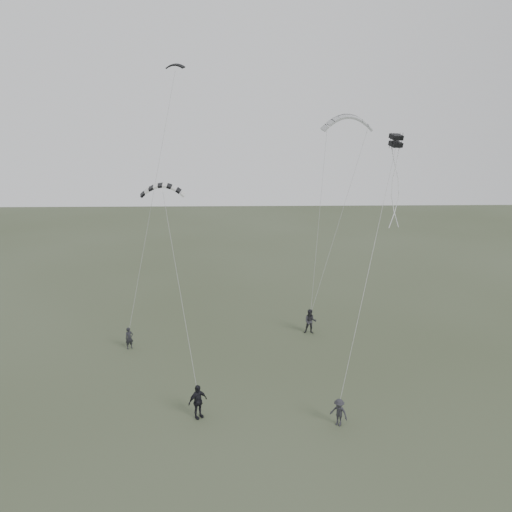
{
  "coord_description": "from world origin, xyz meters",
  "views": [
    {
      "loc": [
        0.55,
        -26.52,
        15.5
      ],
      "look_at": [
        1.46,
        5.7,
        6.95
      ],
      "focal_mm": 35.0,
      "sensor_mm": 36.0,
      "label": 1
    }
  ],
  "objects_px": {
    "flyer_far": "(339,412)",
    "kite_striped": "(162,185)",
    "kite_box": "(396,141)",
    "kite_dark_small": "(175,65)",
    "flyer_center": "(198,401)",
    "kite_pale_large": "(348,117)",
    "flyer_right": "(310,321)",
    "flyer_left": "(129,338)"
  },
  "relations": [
    {
      "from": "flyer_center",
      "to": "kite_box",
      "type": "relative_size",
      "value": 2.69
    },
    {
      "from": "flyer_far",
      "to": "kite_striped",
      "type": "relative_size",
      "value": 0.52
    },
    {
      "from": "flyer_right",
      "to": "kite_striped",
      "type": "height_order",
      "value": "kite_striped"
    },
    {
      "from": "kite_pale_large",
      "to": "kite_box",
      "type": "xyz_separation_m",
      "value": [
        1.49,
        -7.67,
        -1.54
      ]
    },
    {
      "from": "flyer_far",
      "to": "flyer_center",
      "type": "bearing_deg",
      "value": -149.26
    },
    {
      "from": "kite_pale_large",
      "to": "kite_striped",
      "type": "bearing_deg",
      "value": -155.75
    },
    {
      "from": "kite_dark_small",
      "to": "kite_pale_large",
      "type": "relative_size",
      "value": 0.35
    },
    {
      "from": "flyer_right",
      "to": "flyer_center",
      "type": "xyz_separation_m",
      "value": [
        -7.61,
        -11.12,
        0.01
      ]
    },
    {
      "from": "flyer_center",
      "to": "kite_striped",
      "type": "bearing_deg",
      "value": 70.26
    },
    {
      "from": "flyer_far",
      "to": "kite_pale_large",
      "type": "xyz_separation_m",
      "value": [
        3.06,
        15.96,
        15.28
      ]
    },
    {
      "from": "flyer_center",
      "to": "flyer_far",
      "type": "bearing_deg",
      "value": -43.76
    },
    {
      "from": "flyer_left",
      "to": "kite_box",
      "type": "xyz_separation_m",
      "value": [
        17.67,
        -1.45,
        13.71
      ]
    },
    {
      "from": "kite_pale_large",
      "to": "kite_box",
      "type": "height_order",
      "value": "kite_pale_large"
    },
    {
      "from": "flyer_center",
      "to": "kite_pale_large",
      "type": "distance_m",
      "value": 23.77
    },
    {
      "from": "kite_dark_small",
      "to": "kite_striped",
      "type": "bearing_deg",
      "value": -80.75
    },
    {
      "from": "kite_pale_large",
      "to": "flyer_left",
      "type": "bearing_deg",
      "value": -158.72
    },
    {
      "from": "kite_box",
      "to": "kite_striped",
      "type": "bearing_deg",
      "value": 156.03
    },
    {
      "from": "flyer_right",
      "to": "kite_pale_large",
      "type": "distance_m",
      "value": 15.86
    },
    {
      "from": "flyer_center",
      "to": "kite_pale_large",
      "type": "relative_size",
      "value": 0.5
    },
    {
      "from": "flyer_center",
      "to": "flyer_far",
      "type": "xyz_separation_m",
      "value": [
        7.51,
        -0.92,
        -0.21
      ]
    },
    {
      "from": "kite_dark_small",
      "to": "kite_box",
      "type": "xyz_separation_m",
      "value": [
        14.36,
        -6.99,
        -5.13
      ]
    },
    {
      "from": "kite_box",
      "to": "kite_pale_large",
      "type": "bearing_deg",
      "value": 83.66
    },
    {
      "from": "flyer_left",
      "to": "flyer_far",
      "type": "height_order",
      "value": "flyer_left"
    },
    {
      "from": "kite_dark_small",
      "to": "kite_box",
      "type": "height_order",
      "value": "kite_dark_small"
    },
    {
      "from": "kite_pale_large",
      "to": "kite_striped",
      "type": "distance_m",
      "value": 15.28
    },
    {
      "from": "flyer_right",
      "to": "flyer_center",
      "type": "relative_size",
      "value": 0.99
    },
    {
      "from": "flyer_left",
      "to": "flyer_center",
      "type": "height_order",
      "value": "flyer_center"
    },
    {
      "from": "kite_pale_large",
      "to": "flyer_far",
      "type": "bearing_deg",
      "value": -100.6
    },
    {
      "from": "flyer_center",
      "to": "flyer_far",
      "type": "distance_m",
      "value": 7.57
    },
    {
      "from": "flyer_right",
      "to": "flyer_center",
      "type": "distance_m",
      "value": 13.47
    },
    {
      "from": "flyer_right",
      "to": "flyer_far",
      "type": "bearing_deg",
      "value": -83.31
    },
    {
      "from": "kite_pale_large",
      "to": "kite_striped",
      "type": "xyz_separation_m",
      "value": [
        -13.35,
        -5.94,
        -4.46
      ]
    },
    {
      "from": "kite_dark_small",
      "to": "kite_striped",
      "type": "relative_size",
      "value": 0.47
    },
    {
      "from": "kite_striped",
      "to": "kite_dark_small",
      "type": "bearing_deg",
      "value": 81.42
    },
    {
      "from": "flyer_far",
      "to": "kite_dark_small",
      "type": "height_order",
      "value": "kite_dark_small"
    },
    {
      "from": "flyer_far",
      "to": "kite_box",
      "type": "bearing_deg",
      "value": 98.97
    },
    {
      "from": "flyer_far",
      "to": "kite_striped",
      "type": "height_order",
      "value": "kite_striped"
    },
    {
      "from": "flyer_far",
      "to": "kite_dark_small",
      "type": "distance_m",
      "value": 26.19
    },
    {
      "from": "flyer_right",
      "to": "kite_box",
      "type": "height_order",
      "value": "kite_box"
    },
    {
      "from": "flyer_right",
      "to": "kite_dark_small",
      "type": "height_order",
      "value": "kite_dark_small"
    },
    {
      "from": "kite_dark_small",
      "to": "kite_striped",
      "type": "distance_m",
      "value": 9.64
    },
    {
      "from": "flyer_left",
      "to": "kite_dark_small",
      "type": "xyz_separation_m",
      "value": [
        3.3,
        5.54,
        18.85
      ]
    }
  ]
}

